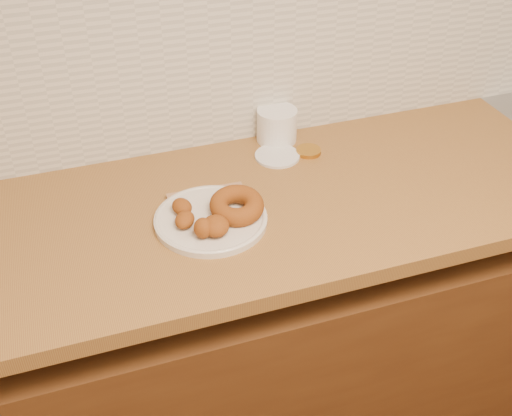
# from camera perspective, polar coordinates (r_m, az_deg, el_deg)

# --- Properties ---
(base_cabinet) EXTENTS (3.60, 0.60, 0.77)m
(base_cabinet) POSITION_cam_1_polar(r_m,az_deg,el_deg) (1.94, 8.98, -10.01)
(base_cabinet) COLOR #522F14
(base_cabinet) RESTS_ON floor
(butcher_block) EXTENTS (2.30, 0.62, 0.04)m
(butcher_block) POSITION_cam_1_polar(r_m,az_deg,el_deg) (1.46, -12.51, -2.52)
(butcher_block) COLOR olive
(butcher_block) RESTS_ON base_cabinet
(backsplash) EXTENTS (3.60, 0.02, 0.60)m
(backsplash) POSITION_cam_1_polar(r_m,az_deg,el_deg) (1.72, 7.05, 16.40)
(backsplash) COLOR beige
(backsplash) RESTS_ON wall_back
(donut_plate) EXTENTS (0.25, 0.25, 0.01)m
(donut_plate) POSITION_cam_1_polar(r_m,az_deg,el_deg) (1.44, -4.04, -1.05)
(donut_plate) COLOR beige
(donut_plate) RESTS_ON butcher_block
(ring_donut) EXTENTS (0.13, 0.13, 0.06)m
(ring_donut) POSITION_cam_1_polar(r_m,az_deg,el_deg) (1.43, -1.74, 0.24)
(ring_donut) COLOR brown
(ring_donut) RESTS_ON donut_plate
(fried_dough_chunks) EXTENTS (0.12, 0.16, 0.05)m
(fried_dough_chunks) POSITION_cam_1_polar(r_m,az_deg,el_deg) (1.39, -5.00, -1.18)
(fried_dough_chunks) COLOR brown
(fried_dough_chunks) RESTS_ON donut_plate
(plastic_tub) EXTENTS (0.12, 0.12, 0.09)m
(plastic_tub) POSITION_cam_1_polar(r_m,az_deg,el_deg) (1.72, 1.86, 7.37)
(plastic_tub) COLOR white
(plastic_tub) RESTS_ON butcher_block
(tub_lid) EXTENTS (0.13, 0.13, 0.01)m
(tub_lid) POSITION_cam_1_polar(r_m,az_deg,el_deg) (1.67, 1.90, 4.65)
(tub_lid) COLOR silver
(tub_lid) RESTS_ON butcher_block
(brass_jar_lid) EXTENTS (0.07, 0.07, 0.01)m
(brass_jar_lid) POSITION_cam_1_polar(r_m,az_deg,el_deg) (1.69, 4.69, 5.05)
(brass_jar_lid) COLOR #BD852D
(brass_jar_lid) RESTS_ON butcher_block
(wooden_utensil) EXTENTS (0.18, 0.03, 0.01)m
(wooden_utensil) POSITION_cam_1_polar(r_m,az_deg,el_deg) (1.52, -4.55, 1.39)
(wooden_utensil) COLOR #976D4A
(wooden_utensil) RESTS_ON butcher_block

